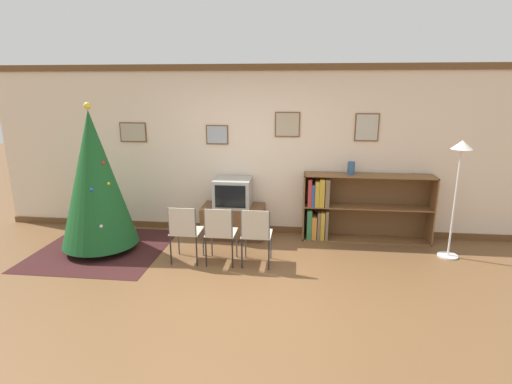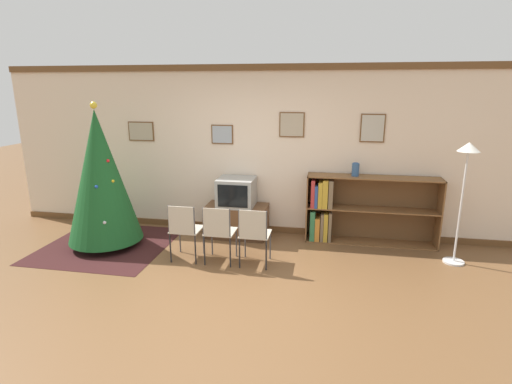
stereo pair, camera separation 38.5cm
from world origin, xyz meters
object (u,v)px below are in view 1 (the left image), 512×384
at_px(folding_chair_right, 256,233).
at_px(standing_lamp, 459,169).
at_px(folding_chair_left, 185,230).
at_px(folding_chair_center, 220,232).
at_px(vase, 351,168).
at_px(christmas_tree, 95,179).
at_px(television, 233,192).
at_px(bookshelf, 344,208).
at_px(tv_console, 233,221).

xyz_separation_m(folding_chair_right, standing_lamp, (2.70, 0.62, 0.81)).
bearing_deg(standing_lamp, folding_chair_left, -170.48).
distance_m(folding_chair_center, vase, 2.27).
distance_m(christmas_tree, vase, 3.79).
relative_size(christmas_tree, folding_chair_right, 2.62).
bearing_deg(television, standing_lamp, -7.96).
bearing_deg(christmas_tree, vase, 13.11).
xyz_separation_m(television, folding_chair_left, (-0.49, -1.06, -0.27)).
height_order(folding_chair_center, folding_chair_right, same).
height_order(folding_chair_center, bookshelf, bookshelf).
distance_m(folding_chair_center, standing_lamp, 3.35).
distance_m(folding_chair_right, bookshelf, 1.72).
bearing_deg(television, folding_chair_center, -90.00).
bearing_deg(bookshelf, folding_chair_right, -137.14).
bearing_deg(folding_chair_left, christmas_tree, 167.44).
distance_m(folding_chair_left, folding_chair_center, 0.49).
bearing_deg(vase, standing_lamp, -21.95).
height_order(tv_console, standing_lamp, standing_lamp).
xyz_separation_m(tv_console, folding_chair_center, (0.00, -1.06, 0.21)).
relative_size(bookshelf, vase, 9.75).
distance_m(tv_console, television, 0.48).
height_order(christmas_tree, bookshelf, christmas_tree).
height_order(folding_chair_left, folding_chair_right, same).
height_order(tv_console, bookshelf, bookshelf).
bearing_deg(tv_console, bookshelf, 3.49).
xyz_separation_m(folding_chair_center, vase, (1.82, 1.17, 0.68)).
distance_m(tv_console, standing_lamp, 3.38).
bearing_deg(folding_chair_center, folding_chair_left, 180.00).
bearing_deg(folding_chair_right, folding_chair_left, 180.00).
bearing_deg(bookshelf, folding_chair_left, -152.38).
bearing_deg(tv_console, vase, 3.19).
bearing_deg(tv_console, christmas_tree, -157.92).
distance_m(folding_chair_right, standing_lamp, 2.88).
bearing_deg(folding_chair_right, tv_console, 114.63).
xyz_separation_m(tv_console, folding_chair_right, (0.49, -1.06, 0.21)).
bearing_deg(christmas_tree, bookshelf, 13.44).
height_order(vase, standing_lamp, standing_lamp).
bearing_deg(vase, television, -176.73).
relative_size(folding_chair_center, folding_chair_right, 1.00).
xyz_separation_m(television, standing_lamp, (3.19, -0.45, 0.54)).
relative_size(folding_chair_center, vase, 4.04).
distance_m(bookshelf, vase, 0.65).
relative_size(folding_chair_left, folding_chair_center, 1.00).
height_order(christmas_tree, folding_chair_right, christmas_tree).
relative_size(tv_console, folding_chair_left, 1.20).
distance_m(christmas_tree, folding_chair_center, 1.99).
xyz_separation_m(folding_chair_right, bookshelf, (1.26, 1.17, 0.03)).
bearing_deg(vase, folding_chair_left, -153.22).
height_order(television, folding_chair_left, television).
xyz_separation_m(tv_console, bookshelf, (1.75, 0.11, 0.25)).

